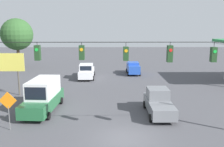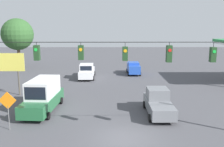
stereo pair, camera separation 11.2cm
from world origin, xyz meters
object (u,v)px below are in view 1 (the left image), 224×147
Objects in this scene: traffic_cone_second at (38,106)px; traffic_cone_nearest at (30,115)px; roadside_billboard at (2,65)px; work_zone_sign at (8,104)px; traffic_cone_third at (45,98)px; pickup_truck_white_withflow_far at (87,71)px; box_truck_green_parked_shoulder at (43,95)px; overhead_signal_span at (126,71)px; tree_horizon_left at (17,34)px; sedan_blue_oncoming_deep at (133,68)px; pickup_truck_grey_crossing_near at (159,103)px.

traffic_cone_nearest is at bearing 89.49° from traffic_cone_second.
work_zone_sign is at bearing 114.60° from roadside_billboard.
work_zone_sign is (0.79, 4.53, 1.67)m from traffic_cone_second.
pickup_truck_white_withflow_far is at bearing -105.82° from traffic_cone_third.
box_truck_green_parked_shoulder is 10.34× the size of traffic_cone_second.
work_zone_sign is (8.23, -1.97, -2.70)m from overhead_signal_span.
overhead_signal_span is 2.44× the size of tree_horizon_left.
traffic_cone_nearest is 26.35m from tree_horizon_left.
overhead_signal_span is 33.50× the size of traffic_cone_nearest.
sedan_blue_oncoming_deep is at bearing -142.40° from roadside_billboard.
sedan_blue_oncoming_deep is at bearing -119.79° from box_truck_green_parked_shoulder.
work_zone_sign is at bearing 70.72° from traffic_cone_nearest.
overhead_signal_span reaches higher than sedan_blue_oncoming_deep.
overhead_signal_span is at bearing 138.15° from roadside_billboard.
roadside_billboard is (15.03, 11.57, 2.36)m from sedan_blue_oncoming_deep.
tree_horizon_left is (9.99, -21.99, 4.48)m from box_truck_green_parked_shoulder.
roadside_billboard reaches higher than traffic_cone_second.
sedan_blue_oncoming_deep is 17.14m from traffic_cone_third.
traffic_cone_second is (-0.02, -2.32, 0.00)m from traffic_cone_nearest.
traffic_cone_second and traffic_cone_third have the same top height.
overhead_signal_span is 3.74× the size of pickup_truck_white_withflow_far.
sedan_blue_oncoming_deep is at bearing -125.79° from traffic_cone_third.
roadside_billboard is (4.99, -4.64, 3.02)m from traffic_cone_second.
tree_horizon_left is at bearing -15.65° from sedan_blue_oncoming_deep.
sedan_blue_oncoming_deep is at bearing -121.77° from traffic_cone_second.
overhead_signal_span reaches higher than traffic_cone_third.
sedan_blue_oncoming_deep is at bearing -157.37° from pickup_truck_white_withflow_far.
traffic_cone_second is at bearing -30.22° from box_truck_green_parked_shoulder.
work_zone_sign is at bearing 77.58° from pickup_truck_white_withflow_far.
work_zone_sign is at bearing 72.02° from box_truck_green_parked_shoulder.
work_zone_sign reaches higher than traffic_cone_third.
pickup_truck_grey_crossing_near is 16.81m from roadside_billboard.
tree_horizon_left is at bearing -59.08° from overhead_signal_span.
tree_horizon_left is at bearing -48.94° from pickup_truck_grey_crossing_near.
work_zone_sign is at bearing 83.22° from traffic_cone_third.
tree_horizon_left is (9.43, -21.66, 5.55)m from traffic_cone_second.
tree_horizon_left reaches higher than traffic_cone_third.
pickup_truck_grey_crossing_near is at bearing 91.74° from sedan_blue_oncoming_deep.
overhead_signal_span is 3.24× the size of box_truck_green_parked_shoulder.
roadside_billboard is (5.56, -4.97, 1.95)m from box_truck_green_parked_shoulder.
tree_horizon_left is (8.63, -26.19, 3.88)m from work_zone_sign.
traffic_cone_nearest is at bearing 125.55° from roadside_billboard.
traffic_cone_third is 0.13× the size of roadside_billboard.
overhead_signal_span is 10.80m from traffic_cone_second.
traffic_cone_nearest and traffic_cone_third have the same top height.
box_truck_green_parked_shoulder is 1.26m from traffic_cone_second.
sedan_blue_oncoming_deep is 6.71× the size of traffic_cone_nearest.
sedan_blue_oncoming_deep is 19.08m from traffic_cone_second.
traffic_cone_second is at bearing 137.10° from roadside_billboard.
box_truck_green_parked_shoulder is 1.37× the size of roadside_billboard.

